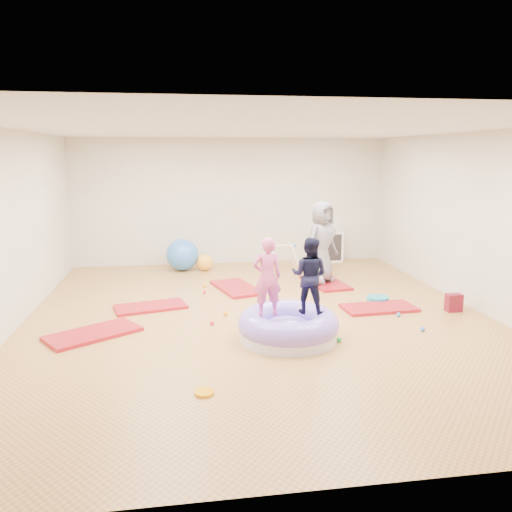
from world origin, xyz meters
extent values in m
cube|color=#9D5F38|center=(0.00, 0.00, 0.00)|extent=(7.00, 8.00, 0.01)
cube|color=silver|center=(0.00, 0.00, 2.80)|extent=(7.00, 8.00, 0.01)
cube|color=silver|center=(0.00, 4.00, 1.40)|extent=(7.00, 0.01, 2.80)
cube|color=silver|center=(0.00, -4.00, 1.40)|extent=(7.00, 0.01, 2.80)
cube|color=silver|center=(-3.50, 0.00, 1.40)|extent=(0.01, 8.00, 2.80)
cube|color=silver|center=(3.50, 0.00, 1.40)|extent=(0.01, 8.00, 2.80)
cube|color=#A41710|center=(-2.37, -0.41, 0.03)|extent=(1.36, 1.19, 0.05)
cube|color=#A41710|center=(-1.66, 0.74, 0.02)|extent=(1.22, 0.82, 0.05)
cube|color=#A41710|center=(-0.16, 1.68, 0.03)|extent=(0.92, 1.34, 0.05)
cube|color=#A41710|center=(1.97, 0.13, 0.02)|extent=(1.20, 0.65, 0.05)
cube|color=#A41710|center=(1.57, 1.80, 0.02)|extent=(0.77, 1.27, 0.05)
cylinder|color=silver|center=(0.25, -0.93, 0.07)|extent=(1.32, 1.32, 0.15)
torus|color=#8064DE|center=(0.25, -0.93, 0.21)|extent=(1.36, 1.36, 0.36)
ellipsoid|color=#8064DE|center=(0.25, -0.93, 0.13)|extent=(0.72, 0.72, 0.33)
imported|color=#D5518E|center=(-0.04, -0.94, 0.92)|extent=(0.40, 0.28, 1.06)
imported|color=black|center=(0.54, -0.89, 0.91)|extent=(0.63, 0.59, 1.03)
imported|color=slate|center=(1.48, 1.82, 0.82)|extent=(0.90, 0.83, 1.54)
ellipsoid|color=#CCDFFF|center=(1.32, 1.64, 0.15)|extent=(0.33, 0.21, 0.19)
sphere|color=tan|center=(1.32, 1.48, 0.17)|extent=(0.16, 0.16, 0.16)
sphere|color=green|center=(0.90, -1.16, 0.03)|extent=(0.07, 0.07, 0.07)
sphere|color=blue|center=(2.18, -0.94, 0.03)|extent=(0.07, 0.07, 0.07)
sphere|color=orange|center=(-0.49, 0.17, 0.03)|extent=(0.07, 0.07, 0.07)
sphere|color=red|center=(-0.73, -0.23, 0.03)|extent=(0.07, 0.07, 0.07)
sphere|color=blue|center=(2.12, -0.28, 0.03)|extent=(0.07, 0.07, 0.07)
sphere|color=orange|center=(-0.73, 1.90, 0.03)|extent=(0.07, 0.07, 0.07)
sphere|color=red|center=(-0.76, 1.47, 0.03)|extent=(0.07, 0.07, 0.07)
sphere|color=green|center=(0.24, 1.19, 0.03)|extent=(0.07, 0.07, 0.07)
sphere|color=blue|center=(-1.13, 3.37, 0.34)|extent=(0.68, 0.68, 0.68)
sphere|color=#FDAA2A|center=(-0.66, 3.28, 0.18)|extent=(0.36, 0.36, 0.36)
cylinder|color=white|center=(0.67, 2.70, 0.31)|extent=(0.22, 0.22, 0.58)
cylinder|color=white|center=(0.67, 3.19, 0.31)|extent=(0.22, 0.22, 0.58)
cylinder|color=white|center=(1.21, 2.70, 0.31)|extent=(0.22, 0.22, 0.58)
cylinder|color=white|center=(1.21, 3.19, 0.31)|extent=(0.22, 0.22, 0.58)
cylinder|color=white|center=(0.94, 2.94, 0.56)|extent=(0.56, 0.03, 0.03)
sphere|color=red|center=(0.66, 2.94, 0.56)|extent=(0.07, 0.07, 0.07)
sphere|color=blue|center=(1.22, 2.94, 0.56)|extent=(0.07, 0.07, 0.07)
cube|color=white|center=(2.18, 3.80, 0.35)|extent=(0.71, 0.34, 0.71)
cube|color=black|center=(2.18, 3.63, 0.35)|extent=(0.61, 0.02, 0.61)
cube|color=white|center=(2.18, 3.75, 0.35)|extent=(0.02, 0.24, 0.62)
cube|color=white|center=(2.18, 3.75, 0.35)|extent=(0.62, 0.24, 0.02)
cylinder|color=teal|center=(2.13, 0.56, 0.04)|extent=(0.37, 0.37, 0.08)
cube|color=#AE0B26|center=(3.10, -0.14, 0.14)|extent=(0.25, 0.16, 0.28)
cylinder|color=orange|center=(-0.94, -2.35, 0.02)|extent=(0.21, 0.21, 0.03)
camera|label=1|loc=(-1.12, -7.17, 2.45)|focal=35.00mm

